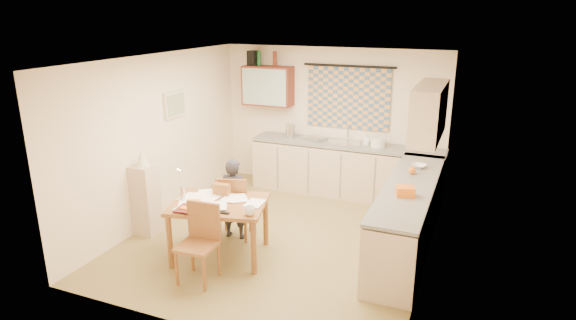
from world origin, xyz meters
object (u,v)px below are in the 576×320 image
at_px(person, 234,199).
at_px(shelf_stand, 146,200).
at_px(dining_table, 220,229).
at_px(counter_right, 408,217).
at_px(stove, 392,256).
at_px(chair_far, 235,218).
at_px(counter_back, 345,170).

height_order(person, shelf_stand, person).
bearing_deg(person, dining_table, 95.12).
distance_m(counter_right, stove, 1.13).
bearing_deg(shelf_stand, dining_table, -8.32).
bearing_deg(shelf_stand, chair_far, 15.97).
bearing_deg(chair_far, dining_table, 81.69).
xyz_separation_m(counter_right, stove, (0.00, -1.13, -0.02)).
distance_m(counter_right, person, 2.39).
bearing_deg(dining_table, person, 85.12).
relative_size(counter_back, chair_far, 3.53).
distance_m(dining_table, shelf_stand, 1.34).
bearing_deg(counter_right, chair_far, -165.02).
bearing_deg(person, stove, 162.88).
distance_m(dining_table, person, 0.60).
relative_size(stove, chair_far, 0.92).
relative_size(counter_back, dining_table, 2.41).
xyz_separation_m(counter_right, shelf_stand, (-3.54, -0.97, 0.06)).
distance_m(stove, person, 2.38).
relative_size(person, shelf_stand, 1.14).
xyz_separation_m(stove, chair_far, (-2.30, 0.52, -0.14)).
bearing_deg(stove, dining_table, -179.20).
bearing_deg(person, counter_right, -169.61).
bearing_deg(counter_right, counter_back, 129.52).
distance_m(counter_right, chair_far, 2.39).
height_order(dining_table, person, person).
bearing_deg(chair_far, counter_right, 178.42).
height_order(counter_back, counter_right, same).
height_order(counter_back, chair_far, chair_far).
relative_size(counter_right, chair_far, 3.16).
xyz_separation_m(counter_right, dining_table, (-2.22, -1.16, -0.07)).
bearing_deg(chair_far, person, -55.50).
distance_m(stove, chair_far, 2.36).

